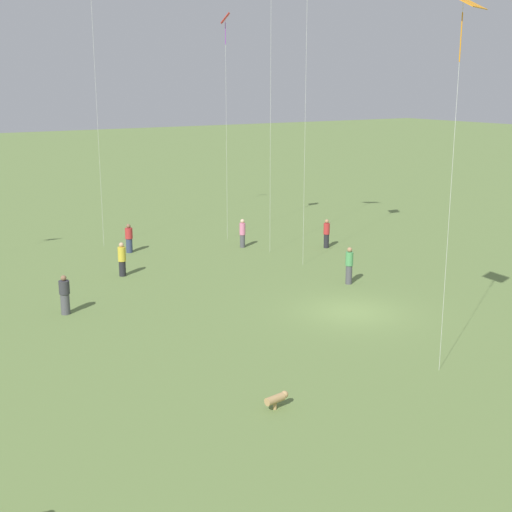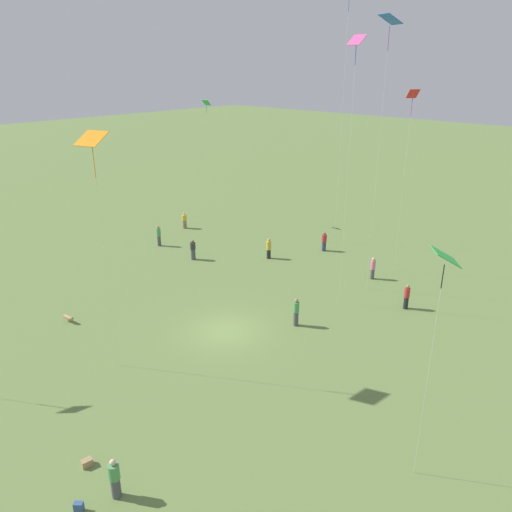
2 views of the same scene
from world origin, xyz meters
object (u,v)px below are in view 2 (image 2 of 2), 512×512
Objects in this scene: kite_6 at (444,265)px; kite_0 at (92,145)px; person_1 at (269,249)px; kite_3 at (348,26)px; kite_5 at (389,31)px; person_3 at (324,242)px; picnic_bag_0 at (79,507)px; person_2 at (193,250)px; picnic_bag_1 at (87,463)px; person_4 at (373,268)px; kite_8 at (207,110)px; person_6 at (407,297)px; kite_4 at (355,58)px; kite_1 at (412,105)px; person_8 at (184,221)px; person_5 at (296,312)px; dog_0 at (69,318)px; person_7 at (159,236)px; person_0 at (115,479)px.

kite_0 is at bearing 109.74° from kite_6.
person_1 is 0.09× the size of kite_3.
kite_3 reaches higher than kite_5.
picnic_bag_0 is (-9.33, 28.01, -0.63)m from person_3.
person_2 reaches higher than picnic_bag_1.
person_4 is 0.14× the size of kite_8.
kite_5 is at bearing -108.62° from person_4.
person_4 is (-12.87, -6.63, 0.03)m from person_2.
picnic_bag_1 is (-21.27, 25.89, -10.83)m from kite_8.
kite_8 is 30.49× the size of picnic_bag_0.
person_1 is 12.66m from person_6.
kite_4 reaches higher than kite_0.
picnic_bag_0 is (-16.01, 18.98, -0.64)m from person_2.
kite_1 reaches higher than person_2.
person_8 is 23.82m from kite_1.
person_5 is 3.89× the size of picnic_bag_1.
kite_3 is 42.82× the size of picnic_bag_1.
picnic_bag_0 is 0.83× the size of picnic_bag_1.
person_7 is at bearing -157.84° from dog_0.
person_0 is 0.10× the size of kite_5.
person_6 reaches higher than person_2.
person_3 is at bearing 120.50° from kite_0.
person_8 reaches higher than dog_0.
person_6 is at bearing -153.73° from kite_8.
picnic_bag_0 is at bearing 55.35° from dog_0.
picnic_bag_0 is at bearing -130.65° from person_5.
kite_4 is at bearing -87.72° from picnic_bag_1.
person_4 is at bearing 66.77° from person_3.
person_6 is 3.64× the size of picnic_bag_1.
dog_0 is at bearing -24.65° from picnic_bag_1.
dog_0 is (-9.56, 20.52, -10.66)m from kite_8.
person_0 is 24.14m from person_2.
kite_6 is 11.20× the size of dog_0.
person_0 reaches higher than person_4.
person_8 is 0.17× the size of kite_6.
dog_0 is at bearing 5.12° from person_6.
person_1 is 11.39m from person_8.
person_3 is at bearing -172.96° from kite_3.
kite_1 is at bearing 127.02° from person_7.
person_7 is at bearing -94.17° from person_0.
kite_5 is (-0.69, 1.91, 16.13)m from person_4.
person_0 is 25.19m from person_1.
kite_8 reaches higher than person_7.
person_1 is 0.10× the size of kite_5.
kite_8 is at bearing 150.76° from person_8.
person_5 reaches higher than person_2.
kite_4 is (2.97, -19.04, 14.62)m from person_0.
kite_4 is at bearing 96.81° from kite_0.
person_4 is 9.50m from person_5.
person_4 is 2.02× the size of dog_0.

